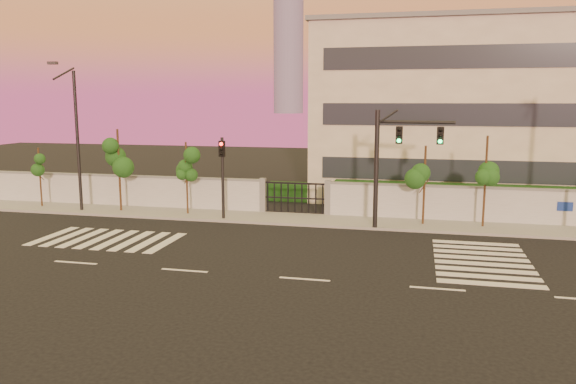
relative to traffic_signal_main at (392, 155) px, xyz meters
name	(u,v)px	position (x,y,z in m)	size (l,w,h in m)	color
ground	(305,279)	(-2.83, -9.11, -4.04)	(120.00, 120.00, 0.00)	black
sidewalk	(341,221)	(-2.83, 1.39, -3.96)	(60.00, 3.00, 0.15)	gray
perimeter_wall	(346,200)	(-2.72, 2.89, -2.97)	(60.00, 0.36, 2.20)	#A9ACB0
hedge_row	(368,197)	(-1.66, 5.63, -3.22)	(41.00, 4.25, 1.80)	#153810
institutional_building	(489,111)	(6.17, 12.87, 2.12)	(24.40, 12.40, 12.25)	#BAB39E
road_markings	(287,252)	(-4.41, -5.35, -4.03)	(57.00, 7.62, 0.02)	silver
street_tree_a	(40,164)	(-22.15, 1.37, -1.16)	(1.36, 1.08, 3.90)	#382314
street_tree_b	(119,151)	(-16.47, 1.25, -0.24)	(1.64, 1.31, 5.16)	#382314
street_tree_c	(187,162)	(-12.06, 1.26, -0.76)	(1.34, 1.07, 4.45)	#382314
street_tree_d	(425,167)	(1.74, 1.51, -0.76)	(1.56, 1.24, 4.45)	#382314
street_tree_e	(487,161)	(4.89, 1.60, -0.33)	(1.48, 1.17, 5.03)	#382314
traffic_signal_main	(392,155)	(0.00, 0.00, 0.00)	(4.04, 0.52, 6.38)	black
traffic_signal_secondary	(222,168)	(-9.51, 0.39, -0.98)	(0.37, 0.35, 4.81)	black
streetlight_west	(75,134)	(-18.96, 0.62, 0.85)	(0.54, 2.17, 9.03)	black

